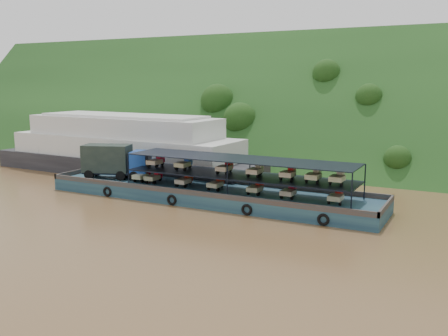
% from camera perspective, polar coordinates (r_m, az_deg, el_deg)
% --- Properties ---
extents(ground, '(160.00, 160.00, 0.00)m').
position_cam_1_polar(ground, '(47.66, 0.47, -4.54)').
color(ground, brown).
rests_on(ground, ground).
extents(hillside, '(140.00, 39.60, 39.60)m').
position_cam_1_polar(hillside, '(80.78, 12.17, 1.23)').
color(hillside, '#153312').
rests_on(hillside, ground).
extents(cargo_barge, '(35.00, 7.18, 4.94)m').
position_cam_1_polar(cargo_barge, '(50.95, -3.18, -2.17)').
color(cargo_barge, '#12273F').
rests_on(cargo_barge, ground).
extents(passenger_ferry, '(38.04, 10.83, 7.64)m').
position_cam_1_polar(passenger_ferry, '(66.41, -11.37, 2.29)').
color(passenger_ferry, black).
rests_on(passenger_ferry, ground).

